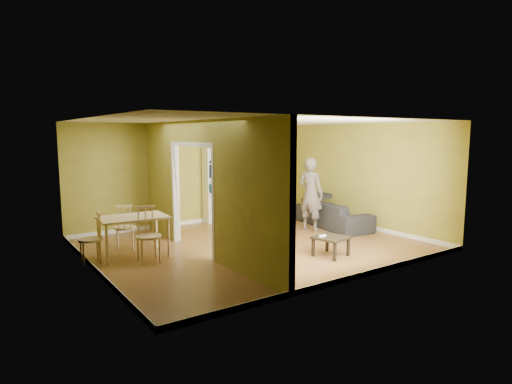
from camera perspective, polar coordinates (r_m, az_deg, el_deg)
room_shell at (r=8.91m, az=-0.33°, el=1.04°), size 6.50×6.50×6.50m
partition at (r=8.30m, az=-7.20°, el=0.49°), size 0.22×5.50×2.60m
wall_speaker at (r=11.93m, az=-1.64°, el=5.60°), size 0.10×0.10×0.10m
sofa at (r=11.02m, az=10.27°, el=-2.37°), size 2.39×1.32×0.86m
person at (r=10.46m, az=7.32°, el=0.58°), size 0.90×0.79×2.10m
bookshelf at (r=11.47m, az=-5.09°, el=0.93°), size 0.83×0.36×1.98m
paper_box_teal at (r=11.41m, az=-5.21°, el=0.50°), size 0.42×0.27×0.21m
paper_box_navy_b at (r=11.40m, az=-4.86°, el=2.53°), size 0.46×0.30×0.24m
paper_box_navy_c at (r=11.38m, az=-4.97°, el=3.52°), size 0.41×0.27×0.21m
coffee_table at (r=8.38m, az=9.96°, el=-6.25°), size 0.58×0.58×0.39m
game_controller at (r=8.34m, az=8.84°, el=-5.77°), size 0.16×0.04×0.03m
dining_table at (r=8.50m, az=-16.10°, el=-3.68°), size 1.25×0.83×0.78m
chair_left at (r=8.37m, az=-21.25°, el=-5.73°), size 0.45×0.45×0.93m
chair_near at (r=8.09m, az=-14.17°, el=-5.54°), size 0.52×0.52×1.02m
chair_far at (r=9.17m, az=-17.09°, el=-4.38°), size 0.55×0.55×0.94m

